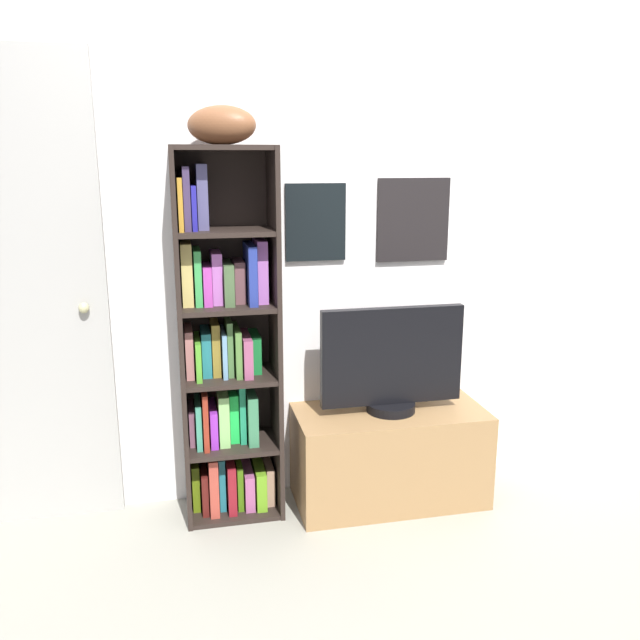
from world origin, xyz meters
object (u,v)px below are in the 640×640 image
object	(u,v)px
bookshelf	(225,356)
tv_stand	(389,456)
door	(7,300)
football	(221,125)
television	(392,362)

from	to	relation	value
bookshelf	tv_stand	size ratio (longest dim) A/B	1.86
door	football	bearing A→B (deg)	-7.82
bookshelf	football	size ratio (longest dim) A/B	5.66
bookshelf	door	xyz separation A→B (m)	(-0.87, 0.09, 0.27)
bookshelf	football	world-z (taller)	football
bookshelf	tv_stand	world-z (taller)	bookshelf
football	television	bearing A→B (deg)	-4.69
tv_stand	door	xyz separation A→B (m)	(-1.59, 0.18, 0.77)
football	door	size ratio (longest dim) A/B	0.14
bookshelf	football	bearing A→B (deg)	-62.10
football	television	size ratio (longest dim) A/B	0.44
football	tv_stand	bearing A→B (deg)	-4.79
bookshelf	television	bearing A→B (deg)	-6.91
football	door	bearing A→B (deg)	172.18
television	tv_stand	bearing A→B (deg)	-90.00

